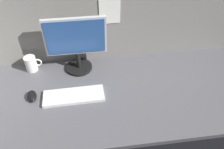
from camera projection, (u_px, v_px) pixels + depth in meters
The scene contains 6 objects.
ground_plane at pixel (118, 91), 146.98cm from camera, with size 180.00×80.00×3.00cm, color #515156.
cubicle_wall_back at pixel (110, 16), 152.07cm from camera, with size 180.00×5.50×64.49cm.
monitor at pixel (76, 43), 147.99cm from camera, with size 39.58×18.00×38.49cm.
keyboard at pixel (74, 96), 140.58cm from camera, with size 37.00×13.00×2.00cm, color silver.
mouse at pixel (32, 96), 139.70cm from camera, with size 5.60×9.60×3.40cm, color black.
mug_ceramic_white at pixel (31, 64), 156.99cm from camera, with size 11.45×7.79×10.74cm.
Camera 1 is at (-17.49, -100.71, 104.73)cm, focal length 36.81 mm.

